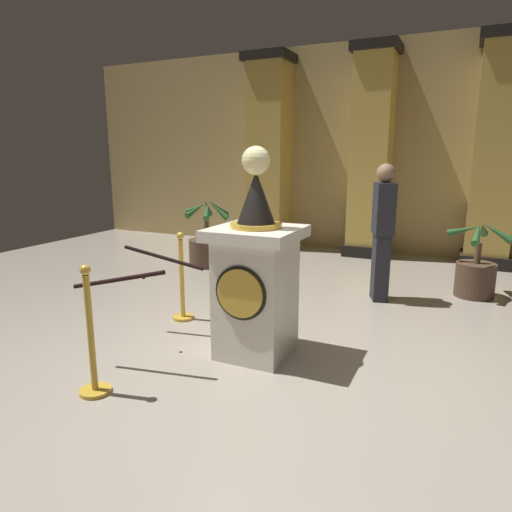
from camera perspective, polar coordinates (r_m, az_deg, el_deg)
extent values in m
plane|color=#9E9384|center=(4.10, -0.74, -13.27)|extent=(12.48, 12.48, 0.00)
cube|color=tan|center=(8.77, 14.83, 12.81)|extent=(12.48, 0.16, 3.77)
cube|color=silver|center=(4.08, 0.00, -5.28)|extent=(0.60, 0.60, 1.07)
cube|color=silver|center=(3.94, 0.00, 2.87)|extent=(0.75, 0.75, 0.10)
cylinder|color=gold|center=(3.77, -2.04, -4.75)|extent=(0.42, 0.03, 0.42)
cylinder|color=black|center=(3.78, -1.97, -4.71)|extent=(0.47, 0.01, 0.47)
cylinder|color=gold|center=(3.93, 0.00, 3.87)|extent=(0.45, 0.45, 0.04)
cone|color=black|center=(3.90, 0.00, 7.42)|extent=(0.33, 0.33, 0.45)
cylinder|color=gold|center=(3.89, 0.00, 10.57)|extent=(0.03, 0.03, 0.06)
sphere|color=beige|center=(3.88, 0.00, 11.92)|extent=(0.24, 0.24, 0.24)
cylinder|color=gold|center=(5.18, -9.14, -7.61)|extent=(0.24, 0.24, 0.03)
cylinder|color=gold|center=(5.05, -9.31, -2.97)|extent=(0.05, 0.05, 0.90)
sphere|color=gold|center=(4.94, -9.51, 2.53)|extent=(0.08, 0.08, 0.08)
cylinder|color=gold|center=(3.84, -19.55, -15.68)|extent=(0.24, 0.24, 0.03)
cylinder|color=gold|center=(3.66, -20.07, -9.39)|extent=(0.05, 0.05, 0.94)
sphere|color=gold|center=(3.50, -20.69, -1.65)|extent=(0.08, 0.08, 0.08)
cylinder|color=black|center=(4.60, -11.56, -0.22)|extent=(0.84, 0.19, 0.22)
cylinder|color=black|center=(3.89, -16.96, -2.86)|extent=(0.84, 0.19, 0.22)
sphere|color=black|center=(4.26, -13.97, -2.61)|extent=(0.04, 0.04, 0.04)
cube|color=black|center=(9.13, 1.67, 1.92)|extent=(0.83, 0.83, 0.20)
cube|color=gold|center=(8.98, 1.74, 12.71)|extent=(0.72, 0.72, 3.62)
cube|color=black|center=(9.15, 1.82, 23.61)|extent=(0.86, 0.86, 0.16)
cube|color=black|center=(8.42, 26.75, -0.35)|extent=(0.76, 0.76, 0.20)
cube|color=gold|center=(8.25, 27.94, 11.30)|extent=(0.66, 0.66, 3.62)
cube|color=black|center=(8.43, 29.24, 23.07)|extent=(0.79, 0.79, 0.16)
cube|color=black|center=(8.57, 13.70, 0.85)|extent=(0.75, 0.75, 0.20)
cube|color=gold|center=(8.40, 14.31, 12.35)|extent=(0.65, 0.65, 3.62)
cube|color=black|center=(8.58, 14.99, 23.96)|extent=(0.78, 0.78, 0.16)
cylinder|color=#4C3828|center=(7.52, -6.17, 0.46)|extent=(0.59, 0.59, 0.44)
cylinder|color=brown|center=(7.45, -6.24, 3.37)|extent=(0.08, 0.08, 0.34)
cone|color=#265928|center=(7.30, -4.84, 5.86)|extent=(0.40, 0.12, 0.34)
cone|color=#265928|center=(7.49, -4.81, 6.03)|extent=(0.28, 0.38, 0.36)
cone|color=#265928|center=(7.61, -6.13, 6.11)|extent=(0.23, 0.38, 0.37)
cone|color=#265928|center=(7.54, -7.52, 6.01)|extent=(0.44, 0.19, 0.24)
cone|color=#265928|center=(7.27, -7.61, 5.77)|extent=(0.20, 0.43, 0.28)
cone|color=#265928|center=(7.19, -6.19, 5.73)|extent=(0.28, 0.40, 0.33)
cylinder|color=#4C3828|center=(6.48, 25.83, -2.71)|extent=(0.48, 0.48, 0.44)
cylinder|color=brown|center=(6.40, 26.13, 0.35)|extent=(0.08, 0.08, 0.27)
cone|color=#265928|center=(6.34, 28.08, 2.65)|extent=(0.39, 0.14, 0.28)
cone|color=#265928|center=(6.54, 26.68, 3.05)|extent=(0.16, 0.38, 0.28)
cone|color=#265928|center=(6.35, 24.66, 2.99)|extent=(0.40, 0.11, 0.21)
cone|color=#265928|center=(6.17, 26.09, 2.61)|extent=(0.15, 0.37, 0.31)
cube|color=#26262D|center=(5.87, 15.37, -1.36)|extent=(0.27, 0.33, 0.84)
cube|color=#26262D|center=(5.75, 15.79, 5.74)|extent=(0.33, 0.41, 0.63)
sphere|color=#997056|center=(5.72, 16.05, 9.99)|extent=(0.23, 0.23, 0.23)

